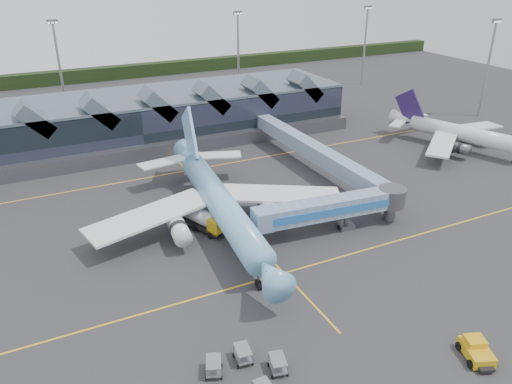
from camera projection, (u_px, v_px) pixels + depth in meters
name	position (u px, v px, depth m)	size (l,w,h in m)	color
ground	(255.00, 243.00, 67.05)	(260.00, 260.00, 0.00)	#2B2B2E
taxi_stripes	(226.00, 212.00, 75.19)	(120.00, 60.00, 0.01)	#F1AD1C
tree_line_far	(101.00, 74.00, 155.70)	(260.00, 4.00, 4.00)	black
terminal	(131.00, 120.00, 101.50)	(90.00, 22.25, 12.52)	black
light_masts	(220.00, 59.00, 121.18)	(132.40, 42.56, 22.45)	gray
main_airliner	(218.00, 200.00, 69.62)	(37.34, 43.14, 13.85)	#76C4EF
regional_jet	(459.00, 133.00, 98.84)	(26.74, 29.91, 10.58)	white
jet_bridge	(341.00, 207.00, 68.78)	(23.03, 5.52, 5.20)	#6F8BB9
fuel_truck	(201.00, 218.00, 69.96)	(5.14, 8.66, 2.96)	black
pushback_tug	(477.00, 351.00, 47.48)	(3.59, 4.48, 1.80)	gold
baggage_carts	(250.00, 368.00, 45.37)	(7.44, 7.16, 1.49)	gray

